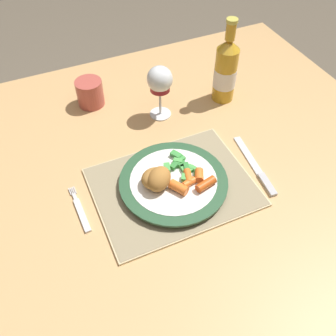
{
  "coord_description": "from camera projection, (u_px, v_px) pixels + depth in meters",
  "views": [
    {
      "loc": [
        -0.22,
        -0.57,
        1.43
      ],
      "look_at": [
        0.02,
        -0.03,
        0.78
      ],
      "focal_mm": 40.0,
      "sensor_mm": 36.0,
      "label": 1
    }
  ],
  "objects": [
    {
      "name": "ground_plane",
      "position": [
        161.0,
        296.0,
        1.47
      ],
      "size": [
        6.0,
        6.0,
        0.0
      ],
      "primitive_type": "plane",
      "color": "brown"
    },
    {
      "name": "glazed_carrots",
      "position": [
        192.0,
        182.0,
        0.86
      ],
      "size": [
        0.11,
        0.07,
        0.02
      ],
      "color": "orange",
      "rests_on": "dinner_plate"
    },
    {
      "name": "table_knife",
      "position": [
        258.0,
        170.0,
        0.93
      ],
      "size": [
        0.04,
        0.21,
        0.01
      ],
      "color": "silver",
      "rests_on": "dining_table"
    },
    {
      "name": "drinking_cup",
      "position": [
        90.0,
        92.0,
        1.08
      ],
      "size": [
        0.08,
        0.08,
        0.08
      ],
      "color": "#B24C42",
      "rests_on": "dining_table"
    },
    {
      "name": "placemat",
      "position": [
        173.0,
        187.0,
        0.89
      ],
      "size": [
        0.37,
        0.28,
        0.01
      ],
      "color": "#CCB789",
      "rests_on": "dining_table"
    },
    {
      "name": "green_beans_pile",
      "position": [
        182.0,
        165.0,
        0.9
      ],
      "size": [
        0.08,
        0.1,
        0.01
      ],
      "color": "#4CA84C",
      "rests_on": "dinner_plate"
    },
    {
      "name": "dinner_plate",
      "position": [
        173.0,
        182.0,
        0.88
      ],
      "size": [
        0.26,
        0.26,
        0.02
      ],
      "color": "white",
      "rests_on": "placemat"
    },
    {
      "name": "dining_table",
      "position": [
        157.0,
        192.0,
        0.98
      ],
      "size": [
        1.35,
        1.09,
        0.74
      ],
      "color": "tan",
      "rests_on": "ground"
    },
    {
      "name": "wine_glass",
      "position": [
        160.0,
        82.0,
        0.99
      ],
      "size": [
        0.07,
        0.07,
        0.16
      ],
      "color": "silver",
      "rests_on": "dining_table"
    },
    {
      "name": "fork",
      "position": [
        81.0,
        212.0,
        0.84
      ],
      "size": [
        0.02,
        0.14,
        0.01
      ],
      "color": "silver",
      "rests_on": "dining_table"
    },
    {
      "name": "bottle",
      "position": [
        226.0,
        71.0,
        1.06
      ],
      "size": [
        0.07,
        0.07,
        0.25
      ],
      "color": "gold",
      "rests_on": "dining_table"
    },
    {
      "name": "breaded_croquettes",
      "position": [
        157.0,
        178.0,
        0.85
      ],
      "size": [
        0.09,
        0.09,
        0.05
      ],
      "color": "#A87033",
      "rests_on": "dinner_plate"
    }
  ]
}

